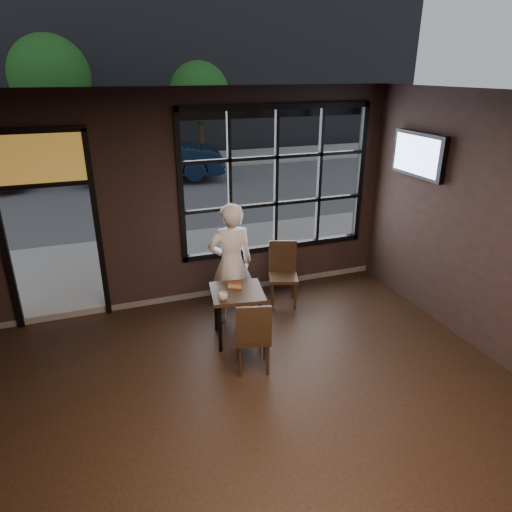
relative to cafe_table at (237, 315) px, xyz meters
name	(u,v)px	position (x,y,z in m)	size (l,w,h in m)	color
floor	(295,457)	(-0.11, -2.13, -0.37)	(6.00, 7.00, 0.02)	black
ceiling	(310,100)	(-0.11, -2.13, 2.85)	(6.00, 7.00, 0.02)	black
window_frame	(276,181)	(1.09, 1.37, 1.44)	(3.06, 0.12, 2.28)	black
stained_transom	(38,158)	(-2.21, 1.37, 1.99)	(1.20, 0.06, 0.70)	orange
street_asphalt	(116,136)	(-0.11, 21.87, -0.38)	(60.00, 41.00, 0.04)	#545456
cafe_table	(237,315)	(0.00, 0.00, 0.00)	(0.67, 0.67, 0.73)	#2F1F13
chair_near	(253,334)	(-0.02, -0.68, 0.11)	(0.41, 0.41, 0.94)	#2F1F13
chair_window	(283,275)	(0.96, 0.70, 0.13)	(0.43, 0.43, 0.99)	#2F1F13
man	(231,264)	(0.08, 0.54, 0.52)	(0.64, 0.42, 1.76)	silver
hotdog	(235,285)	(0.01, 0.11, 0.39)	(0.20, 0.08, 0.06)	tan
cup	(223,296)	(-0.24, -0.18, 0.41)	(0.12, 0.12, 0.10)	silver
tv	(418,155)	(2.82, 0.27, 1.91)	(0.12, 1.07, 0.63)	black
navy_car	(152,156)	(0.28, 9.85, 0.48)	(1.58, 4.52, 1.49)	black
tree_left	(50,76)	(-2.51, 12.64, 2.81)	(2.64, 2.64, 4.51)	#332114
tree_right	(199,92)	(2.51, 12.40, 2.25)	(2.17, 2.17, 3.71)	#332114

